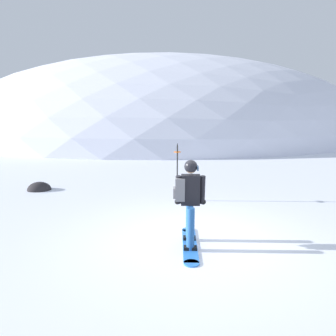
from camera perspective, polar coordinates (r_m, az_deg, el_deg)
The scene contains 6 objects.
ground_plane at distance 6.86m, azimuth 4.78°, elevation -12.51°, with size 300.00×300.00×0.00m, color white.
ridge_peak_main at distance 34.94m, azimuth -0.61°, elevation 6.23°, with size 40.70×36.63×15.36m.
ridge_peak_far at distance 49.47m, azimuth 20.32°, elevation 6.88°, with size 31.75×28.57×8.75m.
snowboarder_main at distance 6.31m, azimuth 3.66°, elevation -5.72°, with size 0.65×1.81×1.71m.
piste_marker_near at distance 9.34m, azimuth 1.64°, elevation 0.03°, with size 0.20×0.20×1.70m.
rock_dark at distance 11.56m, azimuth -21.62°, elevation -3.59°, with size 0.77×0.65×0.54m.
Camera 1 is at (-1.66, -6.09, 2.70)m, focal length 34.77 mm.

